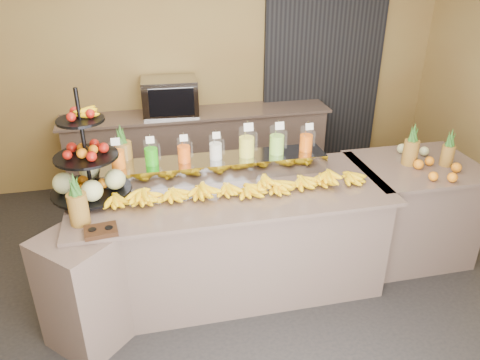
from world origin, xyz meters
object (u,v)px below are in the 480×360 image
object	(u,v)px
condiment_caddy	(101,231)
oven_warmer	(170,97)
pitcher_tray	(216,167)
right_fruit_pile	(432,162)
fruit_stand	(94,170)
banana_heap	(236,185)

from	to	relation	value
condiment_caddy	oven_warmer	bearing A→B (deg)	74.10
pitcher_tray	right_fruit_pile	xyz separation A→B (m)	(1.83, -0.29, -0.00)
condiment_caddy	right_fruit_pile	distance (m)	2.77
fruit_stand	condiment_caddy	xyz separation A→B (m)	(0.05, -0.55, -0.20)
right_fruit_pile	oven_warmer	world-z (taller)	oven_warmer
right_fruit_pile	oven_warmer	size ratio (longest dim) A/B	0.69
fruit_stand	right_fruit_pile	size ratio (longest dim) A/B	2.03
right_fruit_pile	pitcher_tray	bearing A→B (deg)	171.01
fruit_stand	condiment_caddy	world-z (taller)	fruit_stand
banana_heap	fruit_stand	size ratio (longest dim) A/B	2.43
pitcher_tray	banana_heap	xyz separation A→B (m)	(0.10, -0.34, -0.01)
fruit_stand	pitcher_tray	bearing A→B (deg)	-6.78
pitcher_tray	condiment_caddy	size ratio (longest dim) A/B	8.58
pitcher_tray	banana_heap	bearing A→B (deg)	-73.65
condiment_caddy	right_fruit_pile	world-z (taller)	right_fruit_pile
banana_heap	condiment_caddy	world-z (taller)	banana_heap
pitcher_tray	right_fruit_pile	world-z (taller)	right_fruit_pile
pitcher_tray	banana_heap	distance (m)	0.35
banana_heap	fruit_stand	xyz separation A→B (m)	(-1.06, 0.19, 0.15)
right_fruit_pile	oven_warmer	distance (m)	2.84
oven_warmer	pitcher_tray	bearing A→B (deg)	-79.38
banana_heap	right_fruit_pile	distance (m)	1.73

